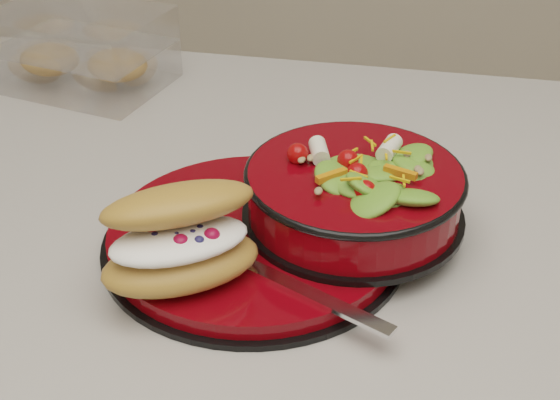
% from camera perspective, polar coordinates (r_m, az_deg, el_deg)
% --- Properties ---
extents(dinner_plate, '(0.28, 0.28, 0.02)m').
position_cam_1_polar(dinner_plate, '(0.71, -1.86, -2.75)').
color(dinner_plate, black).
rests_on(dinner_plate, island_counter).
extents(salad_bowl, '(0.20, 0.20, 0.09)m').
position_cam_1_polar(salad_bowl, '(0.70, 5.45, 0.94)').
color(salad_bowl, black).
rests_on(salad_bowl, dinner_plate).
extents(croissant, '(0.15, 0.14, 0.08)m').
position_cam_1_polar(croissant, '(0.63, -7.20, -2.83)').
color(croissant, '#B87B38').
rests_on(croissant, dinner_plate).
extents(fork, '(0.17, 0.10, 0.00)m').
position_cam_1_polar(fork, '(0.64, 0.50, -6.08)').
color(fork, silver).
rests_on(fork, dinner_plate).
extents(pastry_box, '(0.23, 0.19, 0.09)m').
position_cam_1_polar(pastry_box, '(1.04, -14.31, 10.56)').
color(pastry_box, white).
rests_on(pastry_box, island_counter).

